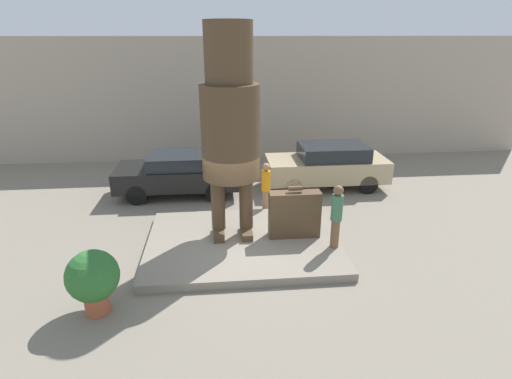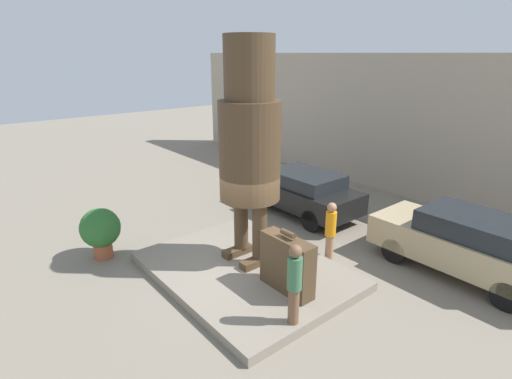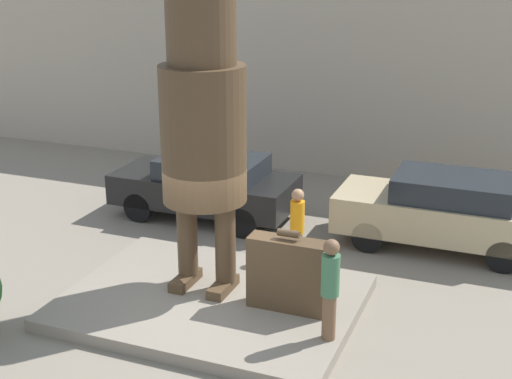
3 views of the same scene
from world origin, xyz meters
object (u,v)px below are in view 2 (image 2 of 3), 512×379
giant_suitcase (287,264)px  parked_car_black (302,191)px  statue_figure (250,137)px  tourist (294,281)px  worker_hivis (330,230)px  planter_pot (100,230)px  parked_car_tan (466,242)px

giant_suitcase → parked_car_black: bearing=130.8°
statue_figure → tourist: bearing=-20.8°
tourist → worker_hivis: tourist is taller
planter_pot → worker_hivis: worker_hivis is taller
giant_suitcase → tourist: bearing=-37.2°
giant_suitcase → parked_car_black: giant_suitcase is taller
parked_car_tan → statue_figure: bearing=46.5°
tourist → worker_hivis: 3.18m
tourist → parked_car_tan: tourist is taller
tourist → planter_pot: (-5.56, -1.83, -0.34)m
parked_car_black → parked_car_tan: 5.49m
parked_car_black → giant_suitcase: bearing=130.8°
parked_car_black → parked_car_tan: parked_car_tan is taller
statue_figure → parked_car_tan: bearing=46.5°
giant_suitcase → planter_pot: (-4.62, -2.55, -0.05)m
tourist → giant_suitcase: bearing=142.8°
statue_figure → worker_hivis: statue_figure is taller
tourist → worker_hivis: size_ratio=1.02×
parked_car_black → worker_hivis: bearing=147.0°
parked_car_tan → worker_hivis: bearing=39.3°
statue_figure → parked_car_tan: statue_figure is taller
statue_figure → tourist: 3.62m
statue_figure → worker_hivis: (1.14, 1.81, -2.54)m
planter_pot → worker_hivis: (4.08, 4.64, 0.09)m
planter_pot → giant_suitcase: bearing=28.9°
parked_car_black → parked_car_tan: bearing=-177.6°
tourist → worker_hivis: bearing=117.7°
parked_car_black → planter_pot: parked_car_black is taller
giant_suitcase → planter_pot: bearing=-151.1°
tourist → parked_car_black: 6.42m
giant_suitcase → worker_hivis: bearing=104.3°
statue_figure → worker_hivis: 3.32m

